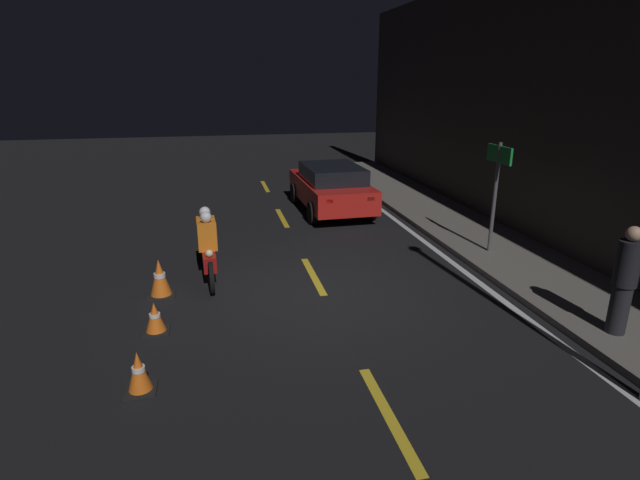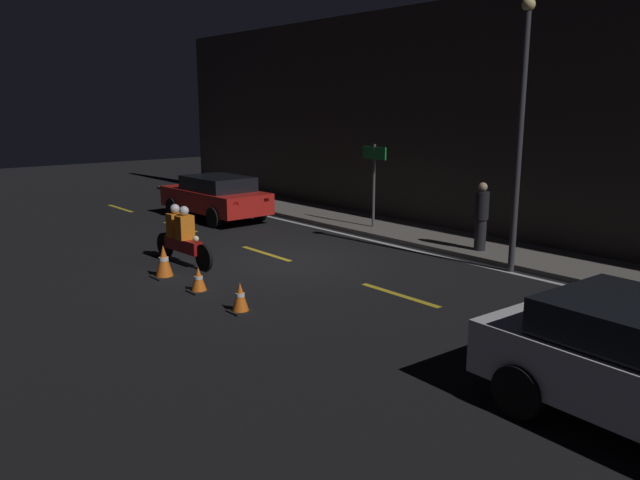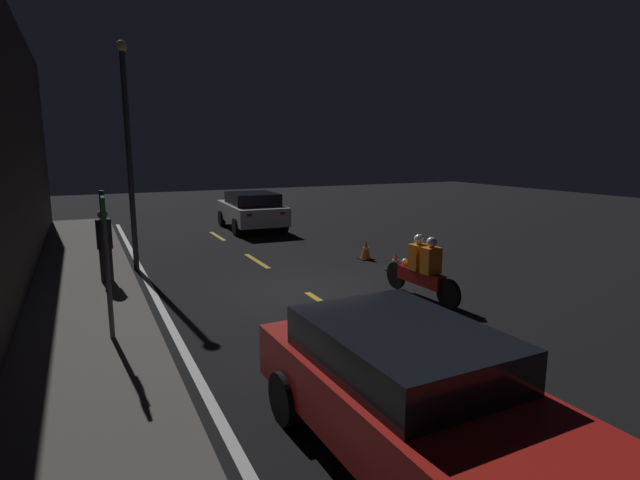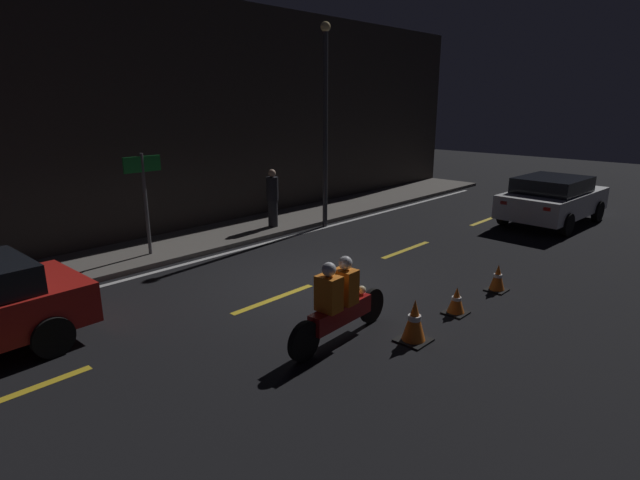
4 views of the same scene
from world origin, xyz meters
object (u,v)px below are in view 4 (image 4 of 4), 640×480
at_px(traffic_cone_near, 414,321).
at_px(traffic_cone_mid, 456,301).
at_px(pedestrian, 273,198).
at_px(motorcycle, 338,304).
at_px(shop_sign, 144,184).
at_px(sedan_white, 553,198).
at_px(traffic_cone_far, 498,278).
at_px(street_lamp, 325,117).

xyz_separation_m(traffic_cone_near, traffic_cone_mid, (1.42, 0.04, -0.10)).
bearing_deg(pedestrian, motorcycle, -123.29).
distance_m(motorcycle, shop_sign, 6.24).
xyz_separation_m(sedan_white, traffic_cone_far, (-6.59, -1.29, -0.52)).
bearing_deg(shop_sign, motorcycle, -91.10).
height_order(shop_sign, street_lamp, street_lamp).
xyz_separation_m(traffic_cone_mid, shop_sign, (-2.12, 6.96, 1.57)).
bearing_deg(sedan_white, pedestrian, 141.69).
relative_size(sedan_white, street_lamp, 0.71).
distance_m(pedestrian, shop_sign, 3.92).
height_order(traffic_cone_mid, traffic_cone_far, traffic_cone_far).
xyz_separation_m(traffic_cone_mid, street_lamp, (3.11, 6.07, 2.99)).
bearing_deg(pedestrian, traffic_cone_near, -114.45).
height_order(traffic_cone_mid, pedestrian, pedestrian).
xyz_separation_m(motorcycle, street_lamp, (5.35, 5.24, 2.60)).
relative_size(traffic_cone_near, traffic_cone_mid, 1.40).
height_order(traffic_cone_near, street_lamp, street_lamp).
bearing_deg(traffic_cone_near, motorcycle, 133.36).
height_order(motorcycle, traffic_cone_near, motorcycle).
distance_m(traffic_cone_mid, pedestrian, 7.09).
relative_size(sedan_white, traffic_cone_near, 5.83).
bearing_deg(shop_sign, sedan_white, -29.05).
relative_size(sedan_white, shop_sign, 1.71).
bearing_deg(motorcycle, traffic_cone_far, -15.85).
distance_m(traffic_cone_mid, traffic_cone_far, 1.58).
height_order(traffic_cone_near, traffic_cone_mid, traffic_cone_near).
xyz_separation_m(motorcycle, pedestrian, (3.95, 6.01, 0.33)).
relative_size(sedan_white, motorcycle, 1.76).
bearing_deg(pedestrian, street_lamp, -28.90).
relative_size(pedestrian, shop_sign, 0.70).
xyz_separation_m(traffic_cone_near, pedestrian, (3.13, 6.88, 0.63)).
bearing_deg(traffic_cone_near, street_lamp, 53.45).
height_order(traffic_cone_near, traffic_cone_far, traffic_cone_near).
bearing_deg(traffic_cone_far, pedestrian, 88.92).
xyz_separation_m(motorcycle, traffic_cone_mid, (2.24, -0.83, -0.40)).
distance_m(motorcycle, traffic_cone_near, 1.23).
bearing_deg(traffic_cone_near, traffic_cone_far, -0.13).
distance_m(motorcycle, street_lamp, 7.92).
height_order(motorcycle, shop_sign, shop_sign).
relative_size(motorcycle, shop_sign, 0.97).
height_order(traffic_cone_mid, street_lamp, street_lamp).
xyz_separation_m(sedan_white, traffic_cone_mid, (-8.17, -1.24, -0.54)).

